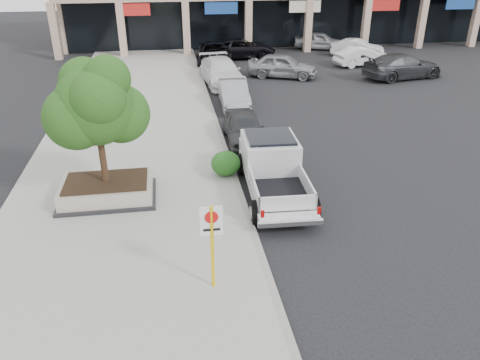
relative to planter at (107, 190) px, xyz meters
name	(u,v)px	position (x,y,z in m)	size (l,w,h in m)	color
ground	(304,233)	(6.07, -2.91, -0.48)	(120.00, 120.00, 0.00)	black
sidewalk	(130,162)	(0.57, 3.09, -0.40)	(8.00, 52.00, 0.15)	gray
curb	(227,156)	(4.52, 3.09, -0.40)	(0.20, 52.00, 0.15)	gray
planter	(107,190)	(0.00, 0.00, 0.00)	(3.20, 2.20, 0.68)	black
planter_tree	(100,104)	(0.13, 0.15, 2.94)	(2.90, 2.55, 4.00)	black
no_parking_sign	(212,236)	(3.06, -5.14, 1.16)	(0.55, 0.09, 2.30)	yellow
hedge	(226,163)	(4.20, 1.21, 0.14)	(1.10, 0.99, 0.94)	#144616
pickup_truck	(275,171)	(5.72, -0.29, 0.43)	(2.13, 5.74, 1.81)	silver
curb_car_a	(244,128)	(5.47, 4.71, 0.21)	(1.62, 4.04, 1.38)	#2C2E31
curb_car_b	(234,94)	(5.80, 10.07, 0.21)	(1.45, 4.17, 1.37)	gray
curb_car_c	(221,72)	(5.71, 14.78, 0.31)	(2.21, 5.43, 1.58)	silver
curb_car_d	(215,53)	(5.95, 20.94, 0.28)	(2.52, 5.47, 1.52)	black
lot_car_a	(283,66)	(9.96, 15.93, 0.31)	(1.85, 4.59, 1.56)	gray
lot_car_b	(363,56)	(16.59, 18.39, 0.22)	(1.46, 4.20, 1.38)	white
lot_car_c	(403,66)	(17.78, 14.47, 0.32)	(2.24, 5.51, 1.60)	#2D2F32
lot_car_d	(241,48)	(8.17, 22.44, 0.29)	(2.52, 5.47, 1.52)	black
lot_car_e	(320,41)	(15.41, 24.89, 0.25)	(1.72, 4.28, 1.46)	#A2A4AA
lot_car_f	(357,48)	(17.43, 21.47, 0.20)	(1.43, 4.09, 1.35)	silver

